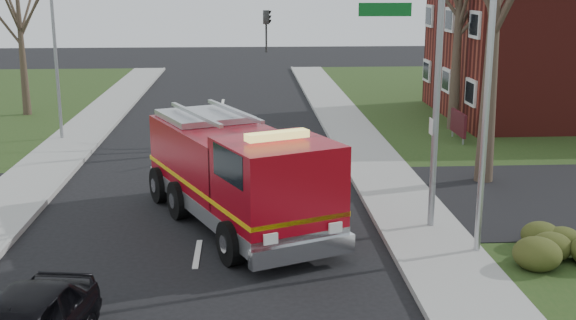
{
  "coord_description": "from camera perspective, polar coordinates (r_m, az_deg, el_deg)",
  "views": [
    {
      "loc": [
        1.29,
        -17.64,
        6.9
      ],
      "look_at": [
        2.47,
        1.94,
        2.0
      ],
      "focal_mm": 45.0,
      "sensor_mm": 36.0,
      "label": 1
    }
  ],
  "objects": [
    {
      "name": "bare_tree_left",
      "position": [
        39.32,
        -20.55,
        11.21
      ],
      "size": [
        4.5,
        4.5,
        9.0
      ],
      "color": "#3A2E22",
      "rests_on": "ground"
    },
    {
      "name": "traffic_signal_mast",
      "position": [
        19.66,
        8.14,
        7.48
      ],
      "size": [
        5.29,
        0.18,
        6.8
      ],
      "color": "gray",
      "rests_on": "ground"
    },
    {
      "name": "sidewalk_right",
      "position": [
        19.54,
        11.41,
        -6.71
      ],
      "size": [
        2.4,
        80.0,
        0.15
      ],
      "primitive_type": "cube",
      "color": "#9E9E98",
      "rests_on": "ground"
    },
    {
      "name": "fire_engine",
      "position": [
        20.57,
        -3.95,
        -1.32
      ],
      "size": [
        5.71,
        8.47,
        3.24
      ],
      "rotation": [
        0.0,
        0.0,
        0.41
      ],
      "color": "maroon",
      "rests_on": "ground"
    },
    {
      "name": "ground",
      "position": [
        18.98,
        -7.17,
        -7.4
      ],
      "size": [
        120.0,
        120.0,
        0.0
      ],
      "primitive_type": "plane",
      "color": "black",
      "rests_on": "ground"
    },
    {
      "name": "utility_pole_far",
      "position": [
        32.83,
        -17.85,
        7.41
      ],
      "size": [
        0.14,
        0.14,
        7.0
      ],
      "primitive_type": "cylinder",
      "color": "gray",
      "rests_on": "ground"
    },
    {
      "name": "health_center_sign",
      "position": [
        32.08,
        13.31,
        2.83
      ],
      "size": [
        0.12,
        2.0,
        1.4
      ],
      "color": "#410F16",
      "rests_on": "ground"
    },
    {
      "name": "streetlight_pole",
      "position": [
        18.26,
        15.36,
        6.14
      ],
      "size": [
        1.48,
        0.16,
        8.4
      ],
      "color": "#B7BABF",
      "rests_on": "ground"
    },
    {
      "name": "hedge_corner",
      "position": [
        19.4,
        20.3,
        -5.9
      ],
      "size": [
        2.8,
        2.0,
        0.9
      ],
      "primitive_type": "ellipsoid",
      "color": "#313A15",
      "rests_on": "lawn_right"
    }
  ]
}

